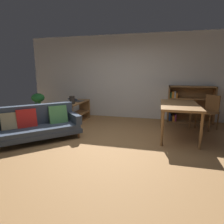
# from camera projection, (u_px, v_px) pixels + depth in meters

# --- Properties ---
(ground_plane) EXTENTS (8.16, 8.16, 0.00)m
(ground_plane) POSITION_uv_depth(u_px,v_px,m) (103.00, 145.00, 3.99)
(ground_plane) COLOR #9E7042
(back_wall_panel) EXTENTS (6.80, 0.10, 2.70)m
(back_wall_panel) POSITION_uv_depth(u_px,v_px,m) (126.00, 77.00, 6.27)
(back_wall_panel) COLOR silver
(back_wall_panel) RESTS_ON ground_plane
(fabric_couch) EXTENTS (1.84, 1.84, 0.78)m
(fabric_couch) POSITION_uv_depth(u_px,v_px,m) (36.00, 124.00, 4.29)
(fabric_couch) COLOR brown
(fabric_couch) RESTS_ON ground_plane
(media_console) EXTENTS (0.37, 1.30, 0.64)m
(media_console) POSITION_uv_depth(u_px,v_px,m) (77.00, 113.00, 5.78)
(media_console) COLOR olive
(media_console) RESTS_ON ground_plane
(open_laptop) EXTENTS (0.48, 0.37, 0.09)m
(open_laptop) POSITION_uv_depth(u_px,v_px,m) (77.00, 100.00, 5.84)
(open_laptop) COLOR #333338
(open_laptop) RESTS_ON media_console
(desk_speaker) EXTENTS (0.15, 0.15, 0.22)m
(desk_speaker) POSITION_uv_depth(u_px,v_px,m) (72.00, 100.00, 5.33)
(desk_speaker) COLOR #2D2823
(desk_speaker) RESTS_ON media_console
(potted_floor_plant) EXTENTS (0.45, 0.42, 0.89)m
(potted_floor_plant) POSITION_uv_depth(u_px,v_px,m) (39.00, 107.00, 5.75)
(potted_floor_plant) COLOR #333338
(potted_floor_plant) RESTS_ON ground_plane
(dining_table) EXTENTS (0.84, 1.50, 0.79)m
(dining_table) POSITION_uv_depth(u_px,v_px,m) (179.00, 107.00, 4.41)
(dining_table) COLOR olive
(dining_table) RESTS_ON ground_plane
(dining_chair_near) EXTENTS (0.60, 0.60, 0.92)m
(dining_chair_near) POSITION_uv_depth(u_px,v_px,m) (209.00, 110.00, 5.08)
(dining_chair_near) COLOR brown
(dining_chair_near) RESTS_ON ground_plane
(bookshelf) EXTENTS (1.32, 0.36, 1.11)m
(bookshelf) POSITION_uv_depth(u_px,v_px,m) (187.00, 105.00, 5.79)
(bookshelf) COLOR olive
(bookshelf) RESTS_ON ground_plane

